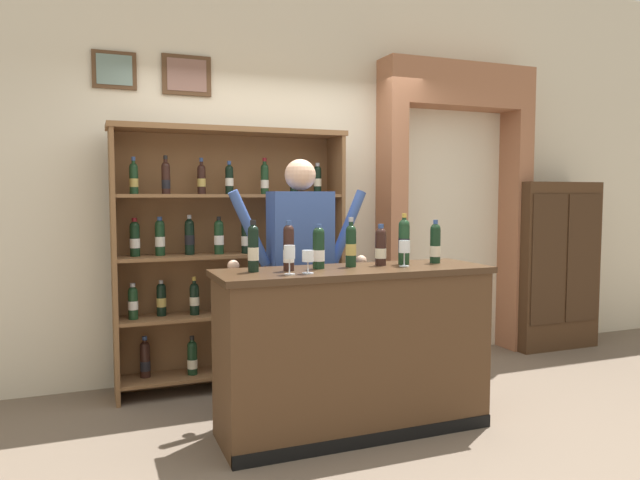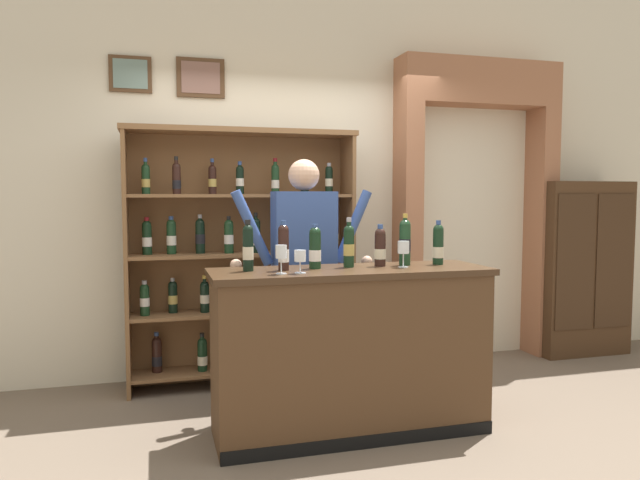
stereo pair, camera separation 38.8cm
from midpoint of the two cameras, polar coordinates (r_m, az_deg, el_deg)
The scene contains 17 objects.
ground_plane at distance 3.94m, azimuth -0.77°, elevation -18.20°, with size 14.00×14.00×0.02m, color #6B5B4C.
back_wall at distance 5.10m, azimuth -6.93°, elevation 7.50°, with size 12.00×0.19×3.57m.
wine_shelf at distance 4.68m, azimuth -10.92°, elevation -1.20°, with size 1.80×0.36×2.01m.
archway_doorway at distance 5.66m, azimuth 10.55°, elevation 4.88°, with size 1.52×0.45×2.69m.
side_cabinet at distance 6.19m, azimuth 19.70°, elevation -2.26°, with size 0.89×0.42×1.63m.
tasting_counter at distance 3.79m, azimuth 0.31°, elevation -10.61°, with size 1.75×0.56×1.04m.
shopkeeper at distance 4.14m, azimuth -4.59°, elevation -1.39°, with size 1.03×0.22×1.75m.
tasting_bottle_chianti at distance 3.55m, azimuth -9.59°, elevation -0.72°, with size 0.07×0.07×0.31m.
tasting_bottle_prosecco at distance 3.57m, azimuth -6.16°, elevation -0.74°, with size 0.07×0.07×0.30m.
tasting_bottle_brunello at distance 3.66m, azimuth -3.17°, elevation -0.75°, with size 0.08×0.08×0.28m.
tasting_bottle_bianco at distance 3.75m, azimuth 0.05°, elevation -0.47°, with size 0.07×0.07×0.32m.
tasting_bottle_vin_santo at distance 3.83m, azimuth 3.00°, elevation -0.61°, with size 0.07×0.07×0.27m.
tasting_bottle_rosso at distance 3.90m, azimuth 5.30°, elevation -0.06°, with size 0.08×0.08×0.34m.
tasting_bottle_riserva at distance 4.00m, azimuth 8.35°, elevation -0.33°, with size 0.07×0.07×0.29m.
wine_glass_spare at distance 3.40m, azimuth -6.24°, elevation -1.36°, with size 0.07×0.07×0.17m.
wine_glass_right at distance 3.44m, azimuth -4.42°, elevation -1.73°, with size 0.07×0.07×0.14m.
wine_glass_center at distance 3.79m, azimuth 5.25°, elevation -0.79°, with size 0.07×0.07×0.17m.
Camera 1 is at (-1.47, -3.34, 1.50)m, focal length 33.19 mm.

